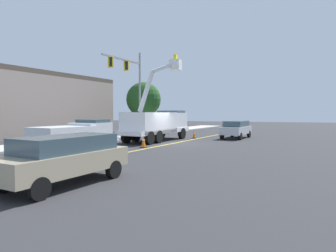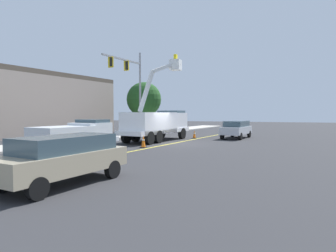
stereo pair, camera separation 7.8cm
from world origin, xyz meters
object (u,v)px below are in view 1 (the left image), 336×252
(utility_bucket_truck, at_px, (157,122))
(trailing_sedan, at_px, (65,157))
(traffic_cone_leading, at_px, (53,155))
(traffic_signal_mast, at_px, (131,80))
(traffic_cone_mid_rear, at_px, (194,134))
(service_pickup_truck, at_px, (76,135))
(passing_minivan, at_px, (236,128))
(traffic_cone_mid_front, at_px, (143,141))

(utility_bucket_truck, bearing_deg, trailing_sedan, -169.46)
(traffic_cone_leading, xyz_separation_m, traffic_signal_mast, (16.12, 4.07, 5.47))
(trailing_sedan, xyz_separation_m, traffic_cone_mid_rear, (19.29, 0.51, -0.59))
(traffic_signal_mast, bearing_deg, service_pickup_truck, -167.47)
(service_pickup_truck, distance_m, traffic_cone_leading, 3.57)
(passing_minivan, bearing_deg, traffic_cone_mid_rear, 110.94)
(service_pickup_truck, distance_m, trailing_sedan, 7.76)
(utility_bucket_truck, relative_size, traffic_cone_mid_rear, 10.97)
(service_pickup_truck, bearing_deg, traffic_cone_mid_front, -29.74)
(trailing_sedan, bearing_deg, traffic_signal_mast, 20.78)
(service_pickup_truck, distance_m, traffic_cone_mid_front, 5.04)
(traffic_cone_mid_front, relative_size, traffic_signal_mast, 0.10)
(trailing_sedan, relative_size, traffic_signal_mast, 0.56)
(service_pickup_truck, bearing_deg, passing_minivan, -28.30)
(passing_minivan, relative_size, traffic_signal_mast, 0.56)
(traffic_cone_mid_front, distance_m, traffic_cone_mid_rear, 8.70)
(traffic_cone_leading, relative_size, traffic_cone_mid_rear, 1.14)
(passing_minivan, distance_m, traffic_signal_mast, 11.79)
(traffic_cone_mid_rear, bearing_deg, traffic_signal_mast, 90.66)
(traffic_signal_mast, bearing_deg, utility_bucket_truck, -128.86)
(trailing_sedan, distance_m, traffic_cone_mid_front, 10.90)
(utility_bucket_truck, height_order, traffic_signal_mast, traffic_signal_mast)
(utility_bucket_truck, height_order, trailing_sedan, utility_bucket_truck)
(service_pickup_truck, xyz_separation_m, traffic_cone_leading, (-3.29, -1.22, -0.68))
(trailing_sedan, bearing_deg, service_pickup_truck, 34.84)
(traffic_cone_mid_front, relative_size, traffic_cone_mid_rear, 1.14)
(passing_minivan, relative_size, traffic_cone_leading, 5.71)
(traffic_cone_leading, bearing_deg, service_pickup_truck, 20.36)
(traffic_cone_mid_rear, xyz_separation_m, traffic_signal_mast, (-0.08, 6.78, 5.53))
(passing_minivan, xyz_separation_m, traffic_cone_leading, (-17.66, 6.52, -0.54))
(traffic_cone_mid_rear, height_order, traffic_signal_mast, traffic_signal_mast)
(service_pickup_truck, relative_size, traffic_cone_leading, 6.64)
(passing_minivan, height_order, traffic_cone_leading, passing_minivan)
(utility_bucket_truck, xyz_separation_m, traffic_cone_leading, (-12.61, 0.30, -1.19))
(utility_bucket_truck, distance_m, traffic_cone_mid_rear, 4.50)
(service_pickup_truck, relative_size, traffic_signal_mast, 0.65)
(passing_minivan, height_order, traffic_cone_mid_rear, passing_minivan)
(passing_minivan, distance_m, traffic_cone_mid_rear, 4.13)
(service_pickup_truck, bearing_deg, trailing_sedan, -145.16)
(passing_minivan, bearing_deg, traffic_signal_mast, 98.26)
(traffic_cone_mid_front, height_order, traffic_signal_mast, traffic_signal_mast)
(service_pickup_truck, bearing_deg, traffic_cone_leading, -159.64)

